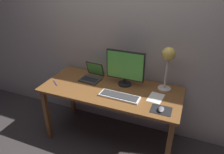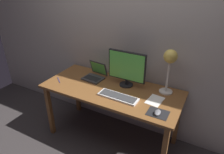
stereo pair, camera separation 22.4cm
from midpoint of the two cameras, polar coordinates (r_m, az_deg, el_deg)
name	(u,v)px [view 2 (the right image)]	position (r m, az deg, el deg)	size (l,w,h in m)	color
ground_plane	(111,137)	(2.83, 2.21, -16.26)	(4.80, 4.80, 0.00)	#383333
back_wall	(128,32)	(2.51, 6.92, 12.07)	(4.80, 0.06, 2.60)	#A8A099
desk	(111,94)	(2.42, 2.49, -4.87)	(1.60, 0.70, 0.74)	brown
monitor	(127,68)	(2.36, 6.81, 2.53)	(0.45, 0.16, 0.42)	black
keyboard_main	(118,97)	(2.22, 4.59, -5.50)	(0.44, 0.15, 0.03)	silver
laptop	(96,73)	(2.60, -2.08, 0.92)	(0.26, 0.27, 0.20)	#38383A
desk_lamp	(170,61)	(2.26, 18.43, 4.11)	(0.15, 0.15, 0.50)	beige
mousepad	(158,113)	(2.07, 15.62, -9.67)	(0.20, 0.16, 0.00)	black
mouse	(158,113)	(2.04, 15.59, -9.52)	(0.06, 0.10, 0.03)	slate
paper_sheet_near_mouse	(155,100)	(2.24, 14.60, -6.30)	(0.15, 0.21, 0.00)	white
pen	(59,80)	(2.61, -12.11, -0.87)	(0.01, 0.01, 0.14)	#2633A5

